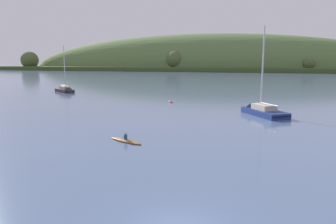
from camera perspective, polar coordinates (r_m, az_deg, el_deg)
The scene contains 5 objects.
far_shoreline_hill at distance 262.21m, azimuth 5.87°, elevation 7.60°, with size 404.23×96.22×59.92m.
sailboat_near_mooring at distance 80.41m, azimuth -18.22°, elevation 3.66°, with size 7.71×6.51×12.39m.
sailboat_far_left at distance 46.34m, azimuth 16.55°, elevation -0.17°, with size 6.98×8.79×13.73m.
canoe_with_paddler at distance 29.79m, azimuth -7.77°, elevation -5.21°, with size 4.05×2.47×1.02m.
mooring_buoy_foreground at distance 57.44m, azimuth 0.48°, elevation 1.76°, with size 0.78×0.78×0.86m.
Camera 1 is at (2.72, -12.35, 7.49)m, focal length 33.25 mm.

